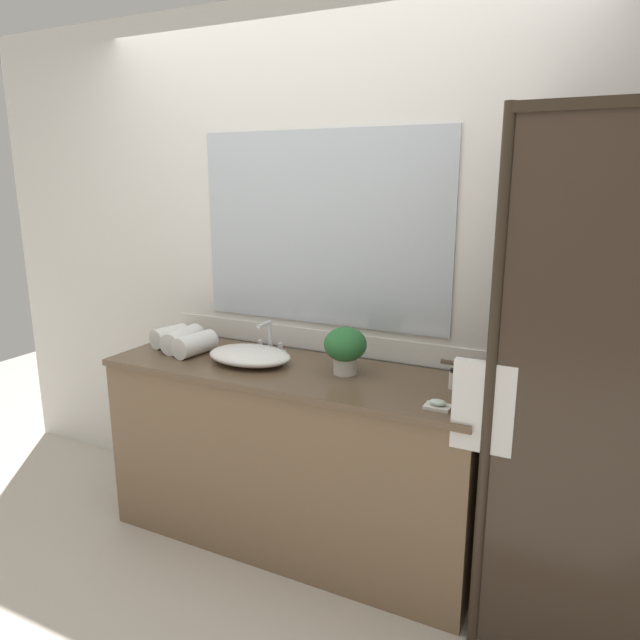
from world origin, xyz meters
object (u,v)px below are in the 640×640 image
(rolled_towel_far_edge, at_px, (195,344))
(soap_dish, at_px, (438,405))
(potted_plant, at_px, (345,347))
(amenity_bottle_conditioner, at_px, (453,379))
(rolled_towel_near_edge, at_px, (170,336))
(rolled_towel_middle, at_px, (183,339))
(sink_basin, at_px, (250,355))
(amenity_bottle_shampoo, at_px, (469,374))
(faucet, at_px, (269,343))

(rolled_towel_far_edge, bearing_deg, soap_dish, -6.63)
(potted_plant, distance_m, amenity_bottle_conditioner, 0.49)
(amenity_bottle_conditioner, xyz_separation_m, rolled_towel_near_edge, (-1.50, -0.02, 0.01))
(rolled_towel_near_edge, relative_size, rolled_towel_middle, 0.76)
(sink_basin, distance_m, soap_dish, 0.98)
(rolled_towel_near_edge, bearing_deg, soap_dish, -8.17)
(rolled_towel_near_edge, height_order, rolled_towel_middle, rolled_towel_middle)
(sink_basin, xyz_separation_m, amenity_bottle_shampoo, (1.01, 0.17, 0.01))
(rolled_towel_far_edge, bearing_deg, rolled_towel_middle, 159.57)
(rolled_towel_middle, relative_size, rolled_towel_far_edge, 1.09)
(faucet, relative_size, soap_dish, 1.70)
(rolled_towel_middle, bearing_deg, soap_dish, -7.77)
(sink_basin, relative_size, rolled_towel_far_edge, 1.88)
(rolled_towel_near_edge, xyz_separation_m, rolled_towel_middle, (0.11, -0.03, 0.00))
(sink_basin, bearing_deg, rolled_towel_near_edge, 173.76)
(faucet, xyz_separation_m, potted_plant, (0.47, -0.12, 0.07))
(potted_plant, xyz_separation_m, rolled_towel_near_edge, (-1.01, -0.00, -0.07))
(potted_plant, distance_m, amenity_bottle_shampoo, 0.55)
(soap_dish, xyz_separation_m, amenity_bottle_conditioner, (-0.00, 0.24, 0.03))
(soap_dish, xyz_separation_m, rolled_towel_middle, (-1.39, 0.19, 0.04))
(soap_dish, bearing_deg, rolled_towel_far_edge, 173.37)
(amenity_bottle_conditioner, xyz_separation_m, rolled_towel_far_edge, (-1.28, -0.09, 0.01))
(sink_basin, relative_size, potted_plant, 1.94)
(potted_plant, distance_m, soap_dish, 0.55)
(soap_dish, height_order, amenity_bottle_shampoo, amenity_bottle_shampoo)
(amenity_bottle_shampoo, bearing_deg, amenity_bottle_conditioner, -118.37)
(faucet, height_order, amenity_bottle_conditioner, faucet)
(amenity_bottle_conditioner, height_order, rolled_towel_near_edge, rolled_towel_near_edge)
(rolled_towel_far_edge, bearing_deg, amenity_bottle_conditioner, 4.05)
(faucet, height_order, rolled_towel_middle, faucet)
(rolled_towel_near_edge, bearing_deg, rolled_towel_middle, -13.15)
(potted_plant, relative_size, rolled_towel_middle, 0.89)
(amenity_bottle_conditioner, bearing_deg, sink_basin, -175.06)
(faucet, bearing_deg, rolled_towel_far_edge, -149.15)
(soap_dish, bearing_deg, amenity_bottle_shampoo, 82.33)
(faucet, relative_size, rolled_towel_near_edge, 0.93)
(amenity_bottle_shampoo, bearing_deg, sink_basin, -170.36)
(sink_basin, height_order, rolled_towel_near_edge, rolled_towel_near_edge)
(amenity_bottle_conditioner, bearing_deg, rolled_towel_far_edge, -175.95)
(amenity_bottle_conditioner, bearing_deg, rolled_towel_middle, -177.95)
(soap_dish, relative_size, rolled_towel_middle, 0.41)
(potted_plant, xyz_separation_m, rolled_towel_far_edge, (-0.79, -0.07, -0.07))
(rolled_towel_far_edge, bearing_deg, amenity_bottle_shampoo, 7.68)
(faucet, distance_m, amenity_bottle_conditioner, 0.97)
(potted_plant, relative_size, rolled_towel_far_edge, 0.97)
(sink_basin, height_order, amenity_bottle_shampoo, amenity_bottle_shampoo)
(faucet, xyz_separation_m, amenity_bottle_shampoo, (1.01, -0.01, -0.01))
(amenity_bottle_shampoo, xyz_separation_m, rolled_towel_far_edge, (-1.33, -0.18, 0.01))
(rolled_towel_middle, bearing_deg, rolled_towel_near_edge, 166.85)
(sink_basin, distance_m, amenity_bottle_conditioner, 0.96)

